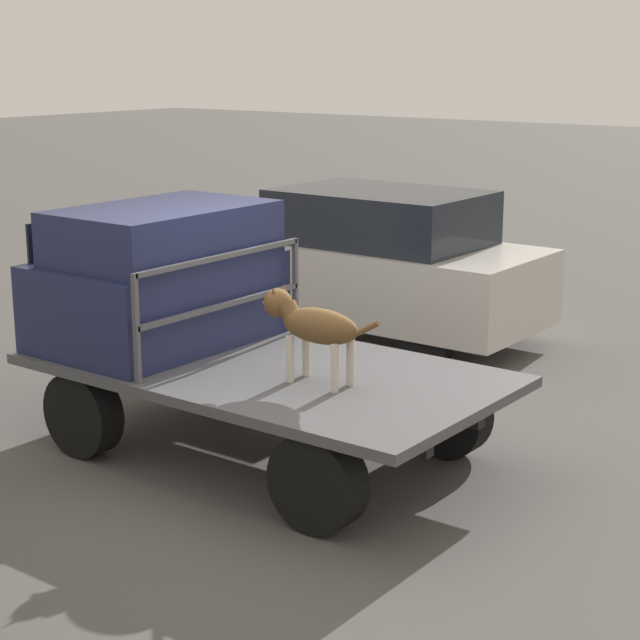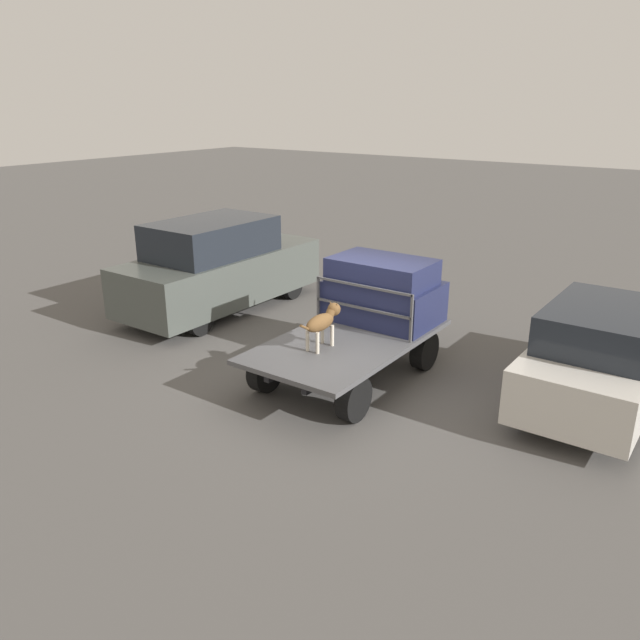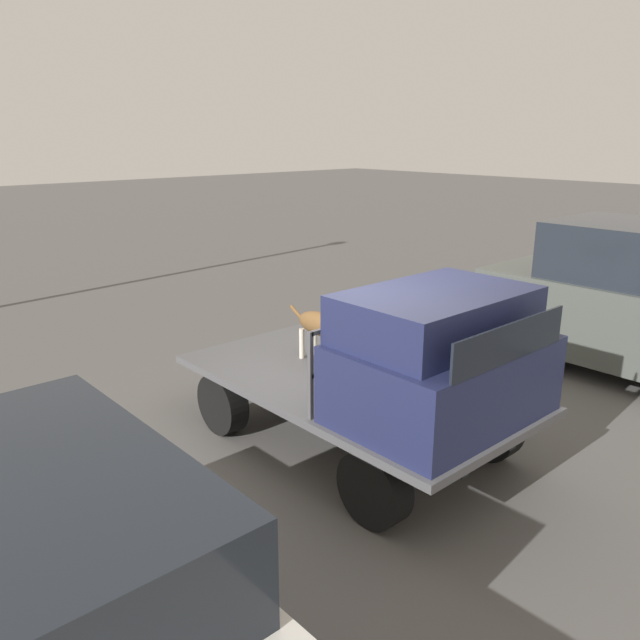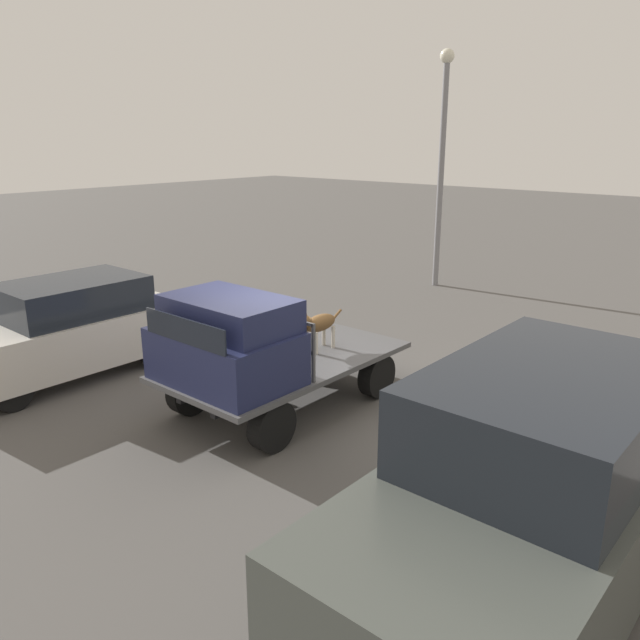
{
  "view_description": "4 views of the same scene",
  "coord_description": "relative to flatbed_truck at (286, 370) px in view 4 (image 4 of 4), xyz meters",
  "views": [
    {
      "loc": [
        -5.21,
        6.22,
        3.16
      ],
      "look_at": [
        -0.65,
        0.13,
        1.25
      ],
      "focal_mm": 60.0,
      "sensor_mm": 36.0,
      "label": 1
    },
    {
      "loc": [
        -8.32,
        -5.36,
        4.6
      ],
      "look_at": [
        -0.65,
        0.13,
        1.25
      ],
      "focal_mm": 35.0,
      "sensor_mm": 36.0,
      "label": 2
    },
    {
      "loc": [
        4.38,
        -4.36,
        3.27
      ],
      "look_at": [
        -0.65,
        0.13,
        1.25
      ],
      "focal_mm": 35.0,
      "sensor_mm": 36.0,
      "label": 3
    },
    {
      "loc": [
        6.41,
        6.21,
        4.02
      ],
      "look_at": [
        -0.65,
        0.13,
        1.25
      ],
      "focal_mm": 35.0,
      "sensor_mm": 36.0,
      "label": 4
    }
  ],
  "objects": [
    {
      "name": "ground_plane",
      "position": [
        0.0,
        0.0,
        -0.56
      ],
      "size": [
        80.0,
        80.0,
        0.0
      ],
      "primitive_type": "plane",
      "color": "#514F4C"
    },
    {
      "name": "flatbed_truck",
      "position": [
        0.0,
        0.0,
        0.0
      ],
      "size": [
        3.79,
        2.06,
        0.76
      ],
      "color": "black",
      "rests_on": "ground"
    },
    {
      "name": "truck_cab",
      "position": [
        1.15,
        0.0,
        0.75
      ],
      "size": [
        1.34,
        1.94,
        1.17
      ],
      "color": "#1E2347",
      "rests_on": "flatbed_truck"
    },
    {
      "name": "truck_headboard",
      "position": [
        0.44,
        0.0,
        0.75
      ],
      "size": [
        0.04,
        1.94,
        0.84
      ],
      "color": "#4C4C4F",
      "rests_on": "flatbed_truck"
    },
    {
      "name": "dog",
      "position": [
        -0.56,
        0.13,
        0.64
      ],
      "size": [
        1.08,
        0.26,
        0.71
      ],
      "rotation": [
        0.0,
        0.0,
        0.29
      ],
      "color": "beige",
      "rests_on": "flatbed_truck"
    },
    {
      "name": "parked_sedan",
      "position": [
        1.53,
        -3.7,
        0.27
      ],
      "size": [
        4.11,
        1.71,
        1.67
      ],
      "rotation": [
        0.0,
        0.0,
        0.06
      ],
      "color": "black",
      "rests_on": "ground"
    },
    {
      "name": "parked_pickup_far",
      "position": [
        1.5,
        4.49,
        0.46
      ],
      "size": [
        4.97,
        1.94,
        2.1
      ],
      "rotation": [
        0.0,
        0.0,
        -0.05
      ],
      "color": "black",
      "rests_on": "ground"
    },
    {
      "name": "light_pole_near",
      "position": [
        -8.51,
        -2.41,
        3.09
      ],
      "size": [
        0.37,
        0.37,
        6.11
      ],
      "color": "gray",
      "rests_on": "ground"
    }
  ]
}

